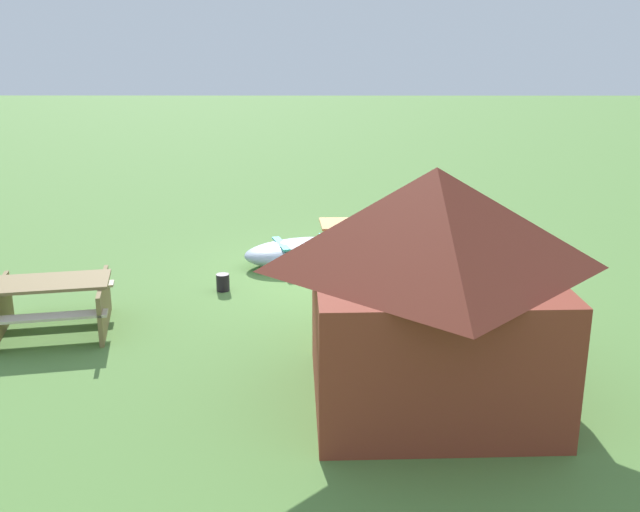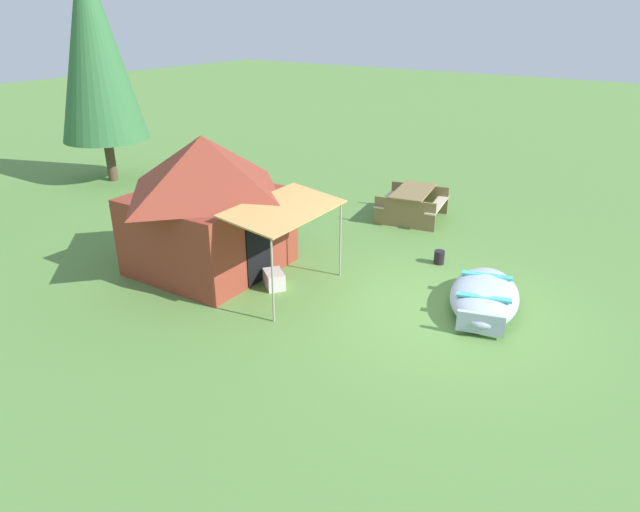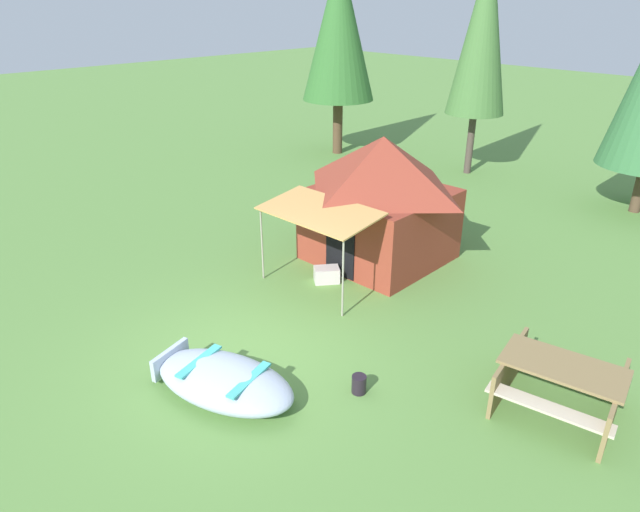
{
  "view_description": "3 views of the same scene",
  "coord_description": "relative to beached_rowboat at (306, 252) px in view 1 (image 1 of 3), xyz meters",
  "views": [
    {
      "loc": [
        0.3,
        12.31,
        4.09
      ],
      "look_at": [
        0.32,
        1.59,
        0.87
      ],
      "focal_mm": 41.48,
      "sensor_mm": 36.0,
      "label": 1
    },
    {
      "loc": [
        -8.43,
        -3.52,
        4.91
      ],
      "look_at": [
        -0.62,
        1.96,
        0.77
      ],
      "focal_mm": 31.9,
      "sensor_mm": 36.0,
      "label": 2
    },
    {
      "loc": [
        6.39,
        -4.41,
        5.42
      ],
      "look_at": [
        -0.24,
        2.01,
        1.08
      ],
      "focal_mm": 31.65,
      "sensor_mm": 36.0,
      "label": 3
    }
  ],
  "objects": [
    {
      "name": "cooler_box",
      "position": [
        -1.49,
        3.6,
        -0.09
      ],
      "size": [
        0.57,
        0.6,
        0.32
      ],
      "primitive_type": "cube",
      "rotation": [
        0.0,
        0.0,
        0.93
      ],
      "color": "silver",
      "rests_on": "ground_plane"
    },
    {
      "name": "ground_plane",
      "position": [
        -0.59,
        0.76,
        -0.25
      ],
      "size": [
        80.0,
        80.0,
        0.0
      ],
      "primitive_type": "plane",
      "color": "#59873F"
    },
    {
      "name": "picnic_table",
      "position": [
        3.56,
        3.21,
        0.23
      ],
      "size": [
        1.9,
        1.82,
        0.76
      ],
      "color": "olive",
      "rests_on": "ground_plane"
    },
    {
      "name": "beached_rowboat",
      "position": [
        0.0,
        0.0,
        0.0
      ],
      "size": [
        2.53,
        1.8,
        0.47
      ],
      "color": "#A2B1C6",
      "rests_on": "ground_plane"
    },
    {
      "name": "fuel_can",
      "position": [
        1.36,
        1.46,
        -0.1
      ],
      "size": [
        0.25,
        0.25,
        0.28
      ],
      "primitive_type": "cylinder",
      "rotation": [
        0.0,
        0.0,
        3.02
      ],
      "color": "black",
      "rests_on": "ground_plane"
    },
    {
      "name": "canvas_cabin_tent",
      "position": [
        -1.52,
        5.24,
        1.17
      ],
      "size": [
        2.93,
        4.03,
        2.73
      ],
      "color": "maroon",
      "rests_on": "ground_plane"
    }
  ]
}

